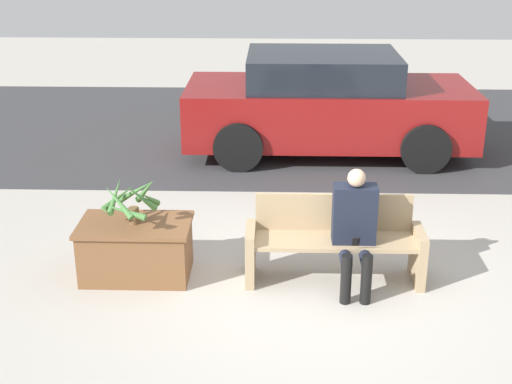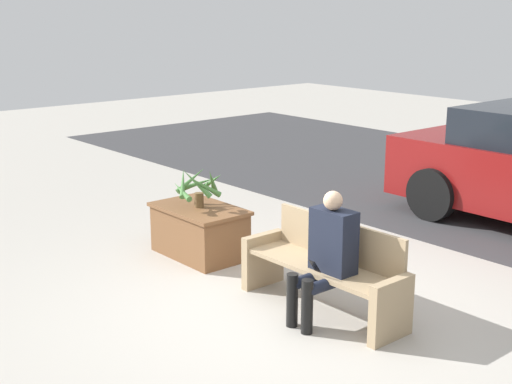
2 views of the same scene
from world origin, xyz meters
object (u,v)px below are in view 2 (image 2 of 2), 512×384
person_seated (327,252)px  planter_box (200,230)px  potted_plant (198,185)px  bench (326,268)px

person_seated → planter_box: size_ratio=1.08×
person_seated → potted_plant: 2.17m
person_seated → planter_box: 2.18m
bench → person_seated: size_ratio=1.46×
potted_plant → person_seated: bearing=-4.1°
person_seated → bench: bearing=135.0°
planter_box → potted_plant: 0.52m
bench → potted_plant: potted_plant is taller
bench → planter_box: (-1.98, -0.01, -0.10)m
potted_plant → bench: bearing=0.5°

